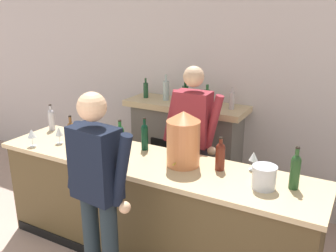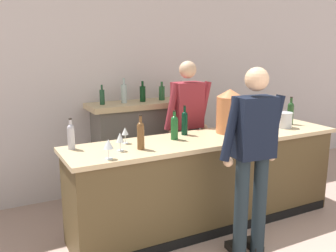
{
  "view_description": "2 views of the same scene",
  "coord_description": "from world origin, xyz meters",
  "px_view_note": "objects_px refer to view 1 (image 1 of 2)",
  "views": [
    {
      "loc": [
        1.5,
        -0.25,
        2.35
      ],
      "look_at": [
        -0.14,
        2.73,
        1.24
      ],
      "focal_mm": 40.0,
      "sensor_mm": 36.0,
      "label": 1
    },
    {
      "loc": [
        -2.34,
        -0.83,
        1.97
      ],
      "look_at": [
        -0.38,
        2.91,
        1.04
      ],
      "focal_mm": 40.0,
      "sensor_mm": 36.0,
      "label": 2
    }
  ],
  "objects_px": {
    "copper_dispenser": "(183,138)",
    "wine_bottle_port_short": "(145,136)",
    "wine_glass_front_left": "(59,132)",
    "wine_glass_near_bucket": "(32,134)",
    "person_bartender": "(192,142)",
    "ice_bucket_steel": "(264,177)",
    "wine_bottle_cabernet_heavy": "(295,170)",
    "wine_bottle_burgundy_dark": "(71,134)",
    "person_customer": "(98,195)",
    "wine_bottle_rose_blush": "(220,155)",
    "wine_glass_front_right": "(253,157)",
    "wine_bottle_chardonnay_pale": "(51,119)",
    "wine_glass_mid_counter": "(85,128)",
    "fireplace_stone": "(186,150)",
    "wine_bottle_merlot_tall": "(120,137)"
  },
  "relations": [
    {
      "from": "person_bartender",
      "to": "wine_bottle_rose_blush",
      "type": "xyz_separation_m",
      "value": [
        0.51,
        -0.53,
        0.15
      ]
    },
    {
      "from": "wine_bottle_merlot_tall",
      "to": "wine_bottle_chardonnay_pale",
      "type": "bearing_deg",
      "value": 172.92
    },
    {
      "from": "wine_bottle_rose_blush",
      "to": "ice_bucket_steel",
      "type": "bearing_deg",
      "value": -19.83
    },
    {
      "from": "wine_glass_mid_counter",
      "to": "wine_glass_front_right",
      "type": "bearing_deg",
      "value": 3.12
    },
    {
      "from": "wine_bottle_chardonnay_pale",
      "to": "fireplace_stone",
      "type": "bearing_deg",
      "value": 40.17
    },
    {
      "from": "wine_bottle_burgundy_dark",
      "to": "wine_glass_near_bucket",
      "type": "distance_m",
      "value": 0.4
    },
    {
      "from": "wine_bottle_chardonnay_pale",
      "to": "person_customer",
      "type": "bearing_deg",
      "value": -33.5
    },
    {
      "from": "person_bartender",
      "to": "wine_glass_mid_counter",
      "type": "distance_m",
      "value": 1.13
    },
    {
      "from": "person_bartender",
      "to": "wine_bottle_port_short",
      "type": "height_order",
      "value": "person_bartender"
    },
    {
      "from": "fireplace_stone",
      "to": "person_customer",
      "type": "xyz_separation_m",
      "value": [
        0.22,
        -1.93,
        0.36
      ]
    },
    {
      "from": "fireplace_stone",
      "to": "ice_bucket_steel",
      "type": "relative_size",
      "value": 8.05
    },
    {
      "from": "wine_bottle_cabernet_heavy",
      "to": "wine_glass_near_bucket",
      "type": "height_order",
      "value": "wine_bottle_cabernet_heavy"
    },
    {
      "from": "wine_bottle_merlot_tall",
      "to": "wine_glass_near_bucket",
      "type": "xyz_separation_m",
      "value": [
        -0.83,
        -0.34,
        -0.01
      ]
    },
    {
      "from": "fireplace_stone",
      "to": "wine_bottle_port_short",
      "type": "distance_m",
      "value": 1.12
    },
    {
      "from": "wine_bottle_burgundy_dark",
      "to": "wine_bottle_cabernet_heavy",
      "type": "xyz_separation_m",
      "value": [
        2.08,
        0.18,
        0.01
      ]
    },
    {
      "from": "fireplace_stone",
      "to": "wine_bottle_port_short",
      "type": "relative_size",
      "value": 4.77
    },
    {
      "from": "wine_bottle_chardonnay_pale",
      "to": "wine_bottle_merlot_tall",
      "type": "relative_size",
      "value": 0.97
    },
    {
      "from": "person_bartender",
      "to": "wine_bottle_chardonnay_pale",
      "type": "xyz_separation_m",
      "value": [
        -1.53,
        -0.44,
        0.14
      ]
    },
    {
      "from": "person_bartender",
      "to": "copper_dispenser",
      "type": "relative_size",
      "value": 3.61
    },
    {
      "from": "wine_bottle_chardonnay_pale",
      "to": "wine_glass_front_right",
      "type": "distance_m",
      "value": 2.29
    },
    {
      "from": "person_customer",
      "to": "wine_bottle_cabernet_heavy",
      "type": "bearing_deg",
      "value": 32.38
    },
    {
      "from": "wine_bottle_cabernet_heavy",
      "to": "wine_bottle_port_short",
      "type": "xyz_separation_m",
      "value": [
        -1.43,
        0.13,
        -0.01
      ]
    },
    {
      "from": "copper_dispenser",
      "to": "wine_bottle_port_short",
      "type": "height_order",
      "value": "copper_dispenser"
    },
    {
      "from": "wine_bottle_rose_blush",
      "to": "wine_bottle_cabernet_heavy",
      "type": "distance_m",
      "value": 0.62
    },
    {
      "from": "wine_bottle_burgundy_dark",
      "to": "wine_glass_front_left",
      "type": "xyz_separation_m",
      "value": [
        -0.2,
        0.03,
        -0.02
      ]
    },
    {
      "from": "wine_bottle_cabernet_heavy",
      "to": "wine_bottle_burgundy_dark",
      "type": "bearing_deg",
      "value": -175.2
    },
    {
      "from": "person_bartender",
      "to": "wine_bottle_burgundy_dark",
      "type": "distance_m",
      "value": 1.22
    },
    {
      "from": "wine_bottle_burgundy_dark",
      "to": "copper_dispenser",
      "type": "bearing_deg",
      "value": 7.92
    },
    {
      "from": "ice_bucket_steel",
      "to": "wine_bottle_chardonnay_pale",
      "type": "xyz_separation_m",
      "value": [
        -2.46,
        0.24,
        0.04
      ]
    },
    {
      "from": "person_bartender",
      "to": "wine_bottle_chardonnay_pale",
      "type": "height_order",
      "value": "person_bartender"
    },
    {
      "from": "person_customer",
      "to": "copper_dispenser",
      "type": "bearing_deg",
      "value": 67.99
    },
    {
      "from": "wine_glass_front_left",
      "to": "wine_glass_near_bucket",
      "type": "xyz_separation_m",
      "value": [
        -0.18,
        -0.19,
        0.01
      ]
    },
    {
      "from": "copper_dispenser",
      "to": "person_bartender",
      "type": "bearing_deg",
      "value": 107.83
    },
    {
      "from": "wine_bottle_chardonnay_pale",
      "to": "wine_glass_front_right",
      "type": "xyz_separation_m",
      "value": [
        2.29,
        0.05,
        -0.02
      ]
    },
    {
      "from": "person_customer",
      "to": "wine_glass_front_left",
      "type": "height_order",
      "value": "person_customer"
    },
    {
      "from": "person_bartender",
      "to": "ice_bucket_steel",
      "type": "bearing_deg",
      "value": -36.23
    },
    {
      "from": "wine_bottle_cabernet_heavy",
      "to": "wine_glass_front_right",
      "type": "distance_m",
      "value": 0.42
    },
    {
      "from": "wine_bottle_merlot_tall",
      "to": "wine_glass_mid_counter",
      "type": "height_order",
      "value": "wine_bottle_merlot_tall"
    },
    {
      "from": "wine_bottle_port_short",
      "to": "wine_glass_near_bucket",
      "type": "height_order",
      "value": "wine_bottle_port_short"
    },
    {
      "from": "person_customer",
      "to": "wine_bottle_rose_blush",
      "type": "bearing_deg",
      "value": 52.9
    },
    {
      "from": "person_customer",
      "to": "wine_bottle_cabernet_heavy",
      "type": "height_order",
      "value": "person_customer"
    },
    {
      "from": "wine_bottle_merlot_tall",
      "to": "person_bartender",
      "type": "bearing_deg",
      "value": 49.15
    },
    {
      "from": "wine_bottle_rose_blush",
      "to": "wine_glass_front_right",
      "type": "xyz_separation_m",
      "value": [
        0.25,
        0.14,
        -0.02
      ]
    },
    {
      "from": "wine_bottle_burgundy_dark",
      "to": "fireplace_stone",
      "type": "bearing_deg",
      "value": 65.09
    },
    {
      "from": "wine_bottle_rose_blush",
      "to": "wine_glass_mid_counter",
      "type": "relative_size",
      "value": 1.79
    },
    {
      "from": "wine_bottle_chardonnay_pale",
      "to": "wine_bottle_port_short",
      "type": "relative_size",
      "value": 0.91
    },
    {
      "from": "person_bartender",
      "to": "wine_bottle_cabernet_heavy",
      "type": "relative_size",
      "value": 5.19
    },
    {
      "from": "wine_glass_front_left",
      "to": "person_customer",
      "type": "bearing_deg",
      "value": -32.6
    },
    {
      "from": "ice_bucket_steel",
      "to": "person_bartender",
      "type": "bearing_deg",
      "value": 143.77
    },
    {
      "from": "copper_dispenser",
      "to": "wine_glass_front_left",
      "type": "height_order",
      "value": "copper_dispenser"
    }
  ]
}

